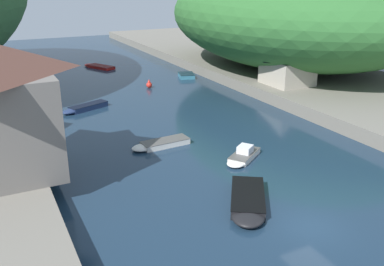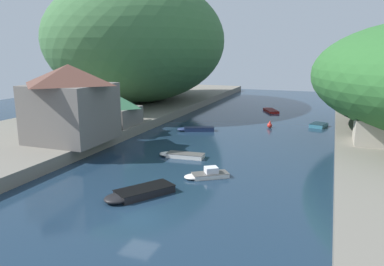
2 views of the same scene
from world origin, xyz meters
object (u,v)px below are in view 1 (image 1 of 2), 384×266
object	(u,v)px
boat_navy_launch	(83,108)
boat_mid_channel	(98,66)
boat_far_upstream	(186,75)
boat_moored_right	(248,203)
boat_small_dinghy	(243,156)
channel_buoy_near	(149,85)
right_bank_cottage	(288,66)
person_on_quay	(18,149)
boat_near_quay	(159,144)

from	to	relation	value
boat_navy_launch	boat_mid_channel	bearing A→B (deg)	-41.05
boat_far_upstream	boat_moored_right	bearing A→B (deg)	-93.56
boat_small_dinghy	boat_moored_right	world-z (taller)	boat_small_dinghy
boat_small_dinghy	channel_buoy_near	bearing A→B (deg)	-39.29
boat_small_dinghy	boat_navy_launch	bearing A→B (deg)	-11.73
right_bank_cottage	boat_small_dinghy	bearing A→B (deg)	-137.28
boat_moored_right	channel_buoy_near	distance (m)	33.66
boat_small_dinghy	boat_moored_right	distance (m)	7.86
right_bank_cottage	boat_mid_channel	bearing A→B (deg)	121.20
boat_navy_launch	channel_buoy_near	size ratio (longest dim) A/B	4.89
boat_far_upstream	channel_buoy_near	world-z (taller)	channel_buoy_near
person_on_quay	channel_buoy_near	bearing A→B (deg)	-52.97
boat_far_upstream	boat_small_dinghy	world-z (taller)	boat_small_dinghy
boat_navy_launch	boat_near_quay	distance (m)	14.51
boat_moored_right	channel_buoy_near	world-z (taller)	channel_buoy_near
boat_near_quay	channel_buoy_near	xyz separation A→B (m)	(7.08, 20.62, 0.20)
boat_far_upstream	boat_navy_launch	xyz separation A→B (m)	(-17.99, -10.46, -0.01)
boat_mid_channel	boat_far_upstream	bearing A→B (deg)	-77.91
boat_far_upstream	boat_near_quay	world-z (taller)	boat_far_upstream
right_bank_cottage	boat_far_upstream	distance (m)	17.08
boat_far_upstream	boat_mid_channel	xyz separation A→B (m)	(-10.18, 12.88, -0.08)
right_bank_cottage	person_on_quay	world-z (taller)	right_bank_cottage
boat_near_quay	boat_moored_right	bearing A→B (deg)	-178.59
boat_mid_channel	channel_buoy_near	world-z (taller)	channel_buoy_near
right_bank_cottage	boat_far_upstream	world-z (taller)	right_bank_cottage
boat_far_upstream	person_on_quay	size ratio (longest dim) A/B	2.49
boat_far_upstream	person_on_quay	xyz separation A→B (m)	(-26.21, -25.88, 2.08)
channel_buoy_near	boat_small_dinghy	bearing A→B (deg)	-94.21
boat_far_upstream	boat_near_quay	size ratio (longest dim) A/B	0.77
boat_mid_channel	boat_small_dinghy	bearing A→B (deg)	-115.24
boat_mid_channel	channel_buoy_near	distance (m)	17.04
boat_mid_channel	channel_buoy_near	xyz separation A→B (m)	(2.69, -16.82, 0.25)
boat_near_quay	channel_buoy_near	distance (m)	21.80
boat_moored_right	channel_buoy_near	xyz separation A→B (m)	(5.91, 33.13, 0.13)
right_bank_cottage	person_on_quay	xyz separation A→B (m)	(-33.06, -10.62, -1.38)
boat_moored_right	person_on_quay	xyz separation A→B (m)	(-12.80, 11.19, 2.05)
boat_far_upstream	person_on_quay	distance (m)	36.89
boat_navy_launch	person_on_quay	bearing A→B (deg)	129.42
boat_moored_right	person_on_quay	distance (m)	17.13
channel_buoy_near	person_on_quay	world-z (taller)	person_on_quay
boat_near_quay	person_on_quay	xyz separation A→B (m)	(-11.63, -1.32, 2.12)
boat_small_dinghy	boat_mid_channel	distance (m)	43.19
right_bank_cottage	person_on_quay	size ratio (longest dim) A/B	3.55
boat_small_dinghy	boat_moored_right	xyz separation A→B (m)	(-3.97, -6.78, 0.01)
boat_near_quay	channel_buoy_near	size ratio (longest dim) A/B	4.61
boat_mid_channel	person_on_quay	world-z (taller)	person_on_quay
boat_navy_launch	channel_buoy_near	world-z (taller)	channel_buoy_near
boat_mid_channel	person_on_quay	size ratio (longest dim) A/B	3.83
boat_moored_right	boat_small_dinghy	bearing A→B (deg)	-87.33
right_bank_cottage	boat_far_upstream	xyz separation A→B (m)	(-6.86, 15.26, -3.45)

